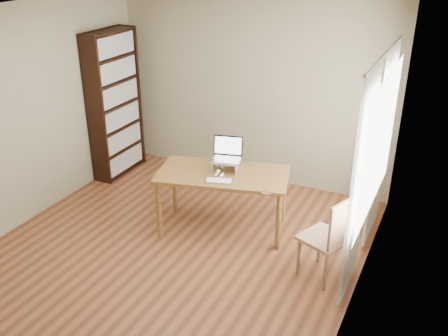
# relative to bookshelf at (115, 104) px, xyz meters

# --- Properties ---
(room) EXTENTS (4.04, 4.54, 2.64)m
(room) POSITION_rel_bookshelf_xyz_m (1.86, -1.54, 0.25)
(room) COLOR #552816
(room) RESTS_ON ground
(bookshelf) EXTENTS (0.30, 0.90, 2.10)m
(bookshelf) POSITION_rel_bookshelf_xyz_m (0.00, 0.00, 0.00)
(bookshelf) COLOR black
(bookshelf) RESTS_ON ground
(curtains) EXTENTS (0.03, 1.90, 2.25)m
(curtains) POSITION_rel_bookshelf_xyz_m (3.75, -0.75, 0.12)
(curtains) COLOR silver
(curtains) RESTS_ON ground
(desk) EXTENTS (1.65, 1.11, 0.75)m
(desk) POSITION_rel_bookshelf_xyz_m (2.13, -0.82, -0.39)
(desk) COLOR brown
(desk) RESTS_ON ground
(laptop_stand) EXTENTS (0.32, 0.25, 0.13)m
(laptop_stand) POSITION_rel_bookshelf_xyz_m (2.13, -0.74, -0.22)
(laptop_stand) COLOR silver
(laptop_stand) RESTS_ON desk
(laptop) EXTENTS (0.39, 0.37, 0.24)m
(laptop) POSITION_rel_bookshelf_xyz_m (2.13, -0.68, -0.11)
(laptop) COLOR silver
(laptop) RESTS_ON laptop_stand
(keyboard) EXTENTS (0.32, 0.21, 0.02)m
(keyboard) POSITION_rel_bookshelf_xyz_m (2.18, -1.04, -0.29)
(keyboard) COLOR silver
(keyboard) RESTS_ON desk
(coaster) EXTENTS (0.11, 0.11, 0.01)m
(coaster) POSITION_rel_bookshelf_xyz_m (2.76, -1.06, -0.30)
(coaster) COLOR brown
(coaster) RESTS_ON desk
(cat) EXTENTS (0.24, 0.48, 0.15)m
(cat) POSITION_rel_bookshelf_xyz_m (2.11, -0.71, -0.24)
(cat) COLOR #443B35
(cat) RESTS_ON desk
(chair) EXTENTS (0.56, 0.55, 0.96)m
(chair) POSITION_rel_bookshelf_xyz_m (3.54, -1.21, -0.53)
(chair) COLOR #AC7B5D
(chair) RESTS_ON ground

